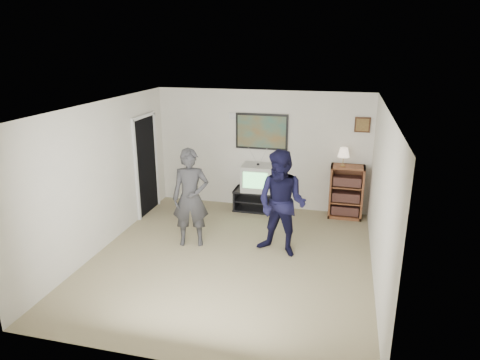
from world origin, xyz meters
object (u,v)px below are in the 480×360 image
at_px(crt_television, 258,178).
at_px(bookshelf, 346,192).
at_px(person_short, 282,204).
at_px(media_stand, 256,200).
at_px(person_tall, 191,198).

bearing_deg(crt_television, bookshelf, -0.18).
xyz_separation_m(crt_television, person_short, (0.77, -1.84, 0.17)).
distance_m(media_stand, bookshelf, 1.88).
bearing_deg(person_short, crt_television, 128.54).
height_order(bookshelf, person_tall, person_tall).
relative_size(crt_television, bookshelf, 0.59).
distance_m(crt_television, bookshelf, 1.82).
bearing_deg(crt_television, media_stand, 178.24).
bearing_deg(media_stand, crt_television, 0.16).
distance_m(bookshelf, person_tall, 3.24).
bearing_deg(person_short, person_tall, -163.55).
xyz_separation_m(media_stand, person_tall, (-0.76, -1.86, 0.64)).
bearing_deg(bookshelf, person_tall, -143.78).
bearing_deg(person_tall, media_stand, 52.58).
xyz_separation_m(crt_television, bookshelf, (1.81, 0.05, -0.18)).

